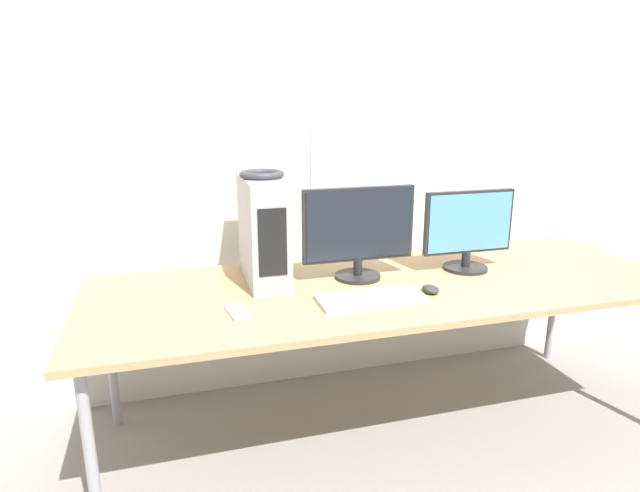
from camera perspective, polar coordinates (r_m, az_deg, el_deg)
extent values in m
plane|color=gray|center=(2.35, 11.57, -24.36)|extent=(14.00, 14.00, 0.00)
cube|color=beige|center=(2.77, 2.95, 12.50)|extent=(8.00, 0.06, 2.70)
cube|color=silver|center=(2.76, 4.80, 16.99)|extent=(0.56, 0.01, 1.14)
cube|color=tan|center=(2.36, 7.38, -4.21)|extent=(2.57, 0.91, 0.03)
cylinder|color=#99999E|center=(2.03, -23.24, -20.25)|extent=(0.04, 0.04, 0.69)
cylinder|color=#99999E|center=(2.68, -21.43, -10.99)|extent=(0.04, 0.04, 0.69)
cylinder|color=#99999E|center=(3.40, 23.66, -5.63)|extent=(0.04, 0.04, 0.69)
cube|color=#9E9EA3|center=(2.30, -6.07, 1.64)|extent=(0.16, 0.41, 0.46)
cube|color=black|center=(2.11, -5.07, 0.36)|extent=(0.11, 0.00, 0.27)
torus|color=#333338|center=(2.26, -6.24, 7.62)|extent=(0.19, 0.19, 0.03)
cylinder|color=black|center=(2.40, 4.03, -3.23)|extent=(0.20, 0.20, 0.02)
cylinder|color=black|center=(2.38, 4.05, -2.14)|extent=(0.04, 0.04, 0.08)
cube|color=black|center=(2.33, 4.14, 2.34)|extent=(0.50, 0.03, 0.33)
cube|color=black|center=(2.32, 4.28, 2.25)|extent=(0.48, 0.00, 0.30)
cylinder|color=black|center=(2.60, 15.22, -2.24)|extent=(0.20, 0.20, 0.02)
cylinder|color=black|center=(2.59, 15.30, -1.23)|extent=(0.04, 0.04, 0.08)
cube|color=black|center=(2.54, 15.57, 2.50)|extent=(0.44, 0.03, 0.29)
cube|color=#4C8CD8|center=(2.53, 15.76, 2.42)|extent=(0.41, 0.00, 0.27)
cube|color=silver|center=(2.13, 5.48, -5.58)|extent=(0.43, 0.18, 0.02)
cube|color=white|center=(2.13, 5.49, -5.30)|extent=(0.39, 0.15, 0.00)
ellipsoid|color=#2D2D2D|center=(2.25, 11.70, -4.54)|extent=(0.07, 0.09, 0.03)
cube|color=#99999E|center=(2.03, -8.80, -6.98)|extent=(0.09, 0.15, 0.01)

